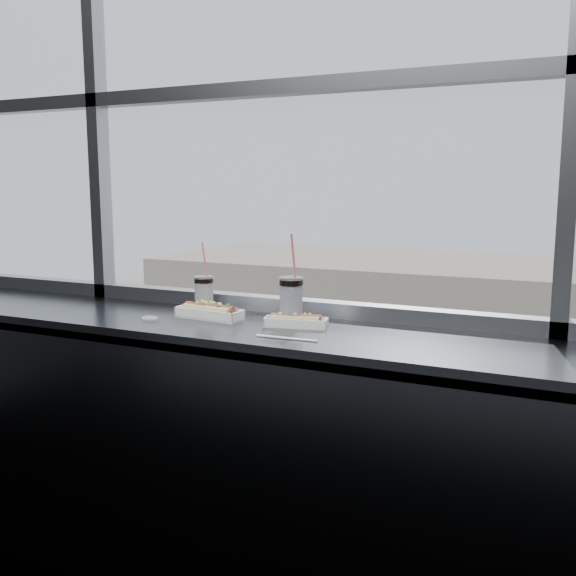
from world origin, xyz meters
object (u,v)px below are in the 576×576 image
at_px(hotdog_tray_left, 210,312).
at_px(hotdog_tray_right, 296,321).
at_px(car_near_a, 152,494).
at_px(pedestrian_b, 517,432).
at_px(soda_cup_right, 291,299).
at_px(car_far_a, 339,442).
at_px(wrapper, 150,318).
at_px(car_near_b, 273,525).
at_px(soda_cup_left, 204,293).
at_px(tree_left, 375,369).
at_px(loose_straw, 287,338).

height_order(hotdog_tray_left, hotdog_tray_right, hotdog_tray_left).
relative_size(car_near_a, pedestrian_b, 3.23).
xyz_separation_m(soda_cup_right, car_far_a, (-8.80, 24.22, -11.22)).
distance_m(wrapper, car_near_b, 21.18).
xyz_separation_m(soda_cup_right, car_near_a, (-13.32, 16.22, -11.10)).
height_order(car_far_a, pedestrian_b, pedestrian_b).
bearing_deg(hotdog_tray_right, car_near_a, 117.08).
distance_m(car_near_a, car_far_a, 9.19).
xyz_separation_m(car_near_b, car_far_a, (-0.58, 8.00, -0.11)).
relative_size(hotdog_tray_left, soda_cup_right, 0.83).
bearing_deg(car_far_a, car_near_b, -178.53).
bearing_deg(soda_cup_left, car_near_b, 115.75).
bearing_deg(hotdog_tray_right, car_near_b, 104.57).
distance_m(hotdog_tray_left, tree_left, 30.62).
height_order(hotdog_tray_left, car_far_a, hotdog_tray_left).
bearing_deg(hotdog_tray_left, pedestrian_b, 97.38).
relative_size(car_near_a, car_near_b, 1.01).
relative_size(hotdog_tray_right, car_near_a, 0.04).
bearing_deg(loose_straw, hotdog_tray_right, 102.18).
relative_size(soda_cup_left, pedestrian_b, 0.15).
relative_size(soda_cup_right, pedestrian_b, 0.18).
bearing_deg(car_far_a, soda_cup_right, -162.74).
height_order(hotdog_tray_right, car_near_b, hotdog_tray_right).
bearing_deg(hotdog_tray_right, tree_left, 94.25).
relative_size(hotdog_tray_left, loose_straw, 1.29).
relative_size(hotdog_tray_left, hotdog_tray_right, 1.18).
distance_m(loose_straw, pedestrian_b, 31.24).
xyz_separation_m(wrapper, tree_left, (-7.85, 28.38, -8.65)).
xyz_separation_m(wrapper, car_near_b, (-7.68, 16.38, -11.02)).
height_order(loose_straw, car_far_a, loose_straw).
xyz_separation_m(soda_cup_right, car_near_b, (-8.21, 16.22, -11.11)).
distance_m(car_far_a, tree_left, 4.72).
height_order(hotdog_tray_right, car_far_a, hotdog_tray_right).
xyz_separation_m(soda_cup_right, pedestrian_b, (-1.53, 28.95, -11.19)).
xyz_separation_m(soda_cup_left, loose_straw, (0.49, -0.25, -0.08)).
bearing_deg(tree_left, soda_cup_left, -74.19).
relative_size(hotdog_tray_left, tree_left, 0.06).
height_order(loose_straw, wrapper, wrapper).
bearing_deg(car_near_b, loose_straw, -159.86).
xyz_separation_m(hotdog_tray_left, tree_left, (-8.04, 28.25, -8.67)).
relative_size(car_near_a, tree_left, 1.23).
distance_m(car_near_b, tree_left, 12.23).
bearing_deg(car_far_a, loose_straw, -162.74).
xyz_separation_m(soda_cup_left, car_near_b, (-7.81, 16.18, -11.09)).
height_order(soda_cup_right, car_near_a, soda_cup_right).
height_order(soda_cup_right, car_far_a, soda_cup_right).
relative_size(hotdog_tray_right, wrapper, 2.89).
distance_m(loose_straw, car_far_a, 28.28).
xyz_separation_m(soda_cup_left, wrapper, (-0.13, -0.19, -0.08)).
xyz_separation_m(car_far_a, pedestrian_b, (7.27, 4.73, 0.03)).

